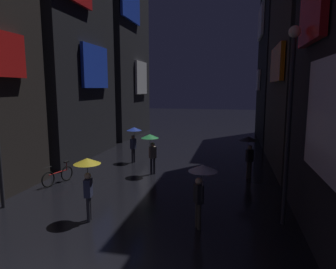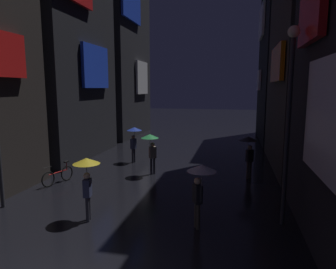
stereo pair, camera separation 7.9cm
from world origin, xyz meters
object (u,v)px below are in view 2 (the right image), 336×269
streetlamp_right_near (289,107)px  pedestrian_far_right_clear (200,179)px  pedestrian_foreground_right_green (151,143)px  pedestrian_near_crossing_yellow (87,172)px  pedestrian_midstreet_centre_blue (134,135)px  pedestrian_midstreet_left_black (249,146)px  bicycle_parked_at_storefront (58,175)px

streetlamp_right_near → pedestrian_far_right_clear: bearing=-159.3°
pedestrian_foreground_right_green → pedestrian_near_crossing_yellow: size_ratio=1.00×
pedestrian_midstreet_centre_blue → pedestrian_midstreet_left_black: size_ratio=1.00×
pedestrian_foreground_right_green → pedestrian_midstreet_left_black: (4.84, 0.31, 0.00)m
pedestrian_far_right_clear → pedestrian_near_crossing_yellow: size_ratio=1.00×
pedestrian_midstreet_left_black → pedestrian_foreground_right_green: bearing=-176.3°
pedestrian_midstreet_left_black → streetlamp_right_near: (0.92, -4.90, 2.18)m
pedestrian_far_right_clear → pedestrian_foreground_right_green: size_ratio=1.00×
pedestrian_foreground_right_green → bicycle_parked_at_storefront: size_ratio=1.20×
pedestrian_foreground_right_green → pedestrian_near_crossing_yellow: same height
pedestrian_midstreet_left_black → streetlamp_right_near: 5.44m
pedestrian_midstreet_left_black → bicycle_parked_at_storefront: 9.17m
pedestrian_near_crossing_yellow → pedestrian_far_right_clear: bearing=0.5°
pedestrian_near_crossing_yellow → streetlamp_right_near: bearing=9.1°
pedestrian_foreground_right_green → streetlamp_right_near: 7.68m
pedestrian_far_right_clear → bicycle_parked_at_storefront: size_ratio=1.20×
pedestrian_midstreet_left_black → bicycle_parked_at_storefront: bearing=-162.8°
bicycle_parked_at_storefront → pedestrian_midstreet_left_black: bearing=17.2°
pedestrian_near_crossing_yellow → pedestrian_midstreet_centre_blue: 8.04m
pedestrian_near_crossing_yellow → pedestrian_midstreet_centre_blue: size_ratio=1.00×
pedestrian_near_crossing_yellow → bicycle_parked_at_storefront: 4.74m
bicycle_parked_at_storefront → streetlamp_right_near: (9.60, -2.22, 3.46)m
pedestrian_midstreet_left_black → streetlamp_right_near: bearing=-79.4°
pedestrian_near_crossing_yellow → streetlamp_right_near: 6.82m
pedestrian_near_crossing_yellow → bicycle_parked_at_storefront: size_ratio=1.20×
bicycle_parked_at_storefront → pedestrian_far_right_clear: bearing=-24.6°
pedestrian_midstreet_centre_blue → pedestrian_midstreet_left_black: bearing=-17.3°
pedestrian_near_crossing_yellow → bicycle_parked_at_storefront: (-3.21, 3.24, -1.28)m
pedestrian_midstreet_left_black → pedestrian_midstreet_centre_blue: bearing=162.7°
pedestrian_foreground_right_green → pedestrian_midstreet_left_black: size_ratio=1.00×
pedestrian_far_right_clear → pedestrian_midstreet_centre_blue: bearing=121.5°
pedestrian_midstreet_left_black → bicycle_parked_at_storefront: pedestrian_midstreet_left_black is taller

